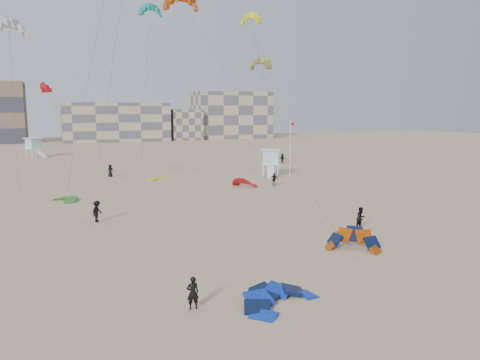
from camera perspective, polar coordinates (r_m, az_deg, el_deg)
name	(u,v)px	position (r m, az deg, el deg)	size (l,w,h in m)	color
ground	(223,286)	(26.36, -2.06, -12.76)	(320.00, 320.00, 0.00)	tan
kite_ground_blue	(279,303)	(24.27, 4.81, -14.72)	(4.29, 4.39, 1.13)	blue
kite_ground_orange	(353,250)	(33.60, 13.57, -8.28)	(3.69, 2.88, 2.38)	#F25701
kite_ground_green	(65,201)	(53.31, -20.57, -2.41)	(3.18, 3.33, 0.70)	#24831E
kite_ground_red_far	(245,187)	(59.34, 0.55, -0.81)	(3.43, 3.06, 1.90)	red
kite_ground_yellow	(157,180)	(66.26, -10.03, 0.04)	(2.78, 2.92, 0.39)	#E3F50C
kitesurfer_main	(193,293)	(23.33, -5.78, -13.52)	(0.60, 0.39, 1.64)	black
kitesurfer_b	(361,218)	(39.26, 14.53, -4.53)	(0.88, 0.69, 1.81)	black
kitesurfer_c	(97,211)	(42.24, -17.03, -3.68)	(1.21, 0.70, 1.87)	black
kitesurfer_d	(274,179)	(59.96, 4.17, 0.08)	(0.98, 0.41, 1.67)	black
kitesurfer_e	(110,171)	(70.67, -15.53, 1.12)	(0.88, 0.57, 1.81)	black
kitesurfer_f	(282,158)	(86.05, 5.17, 2.63)	(1.63, 0.52, 1.76)	black
kite_fly_orange	(181,3)	(57.73, -7.23, 20.61)	(5.98, 29.69, 22.06)	#F25701
kite_fly_grey	(9,30)	(54.35, -26.29, 16.12)	(5.46, 5.51, 18.20)	white
kite_fly_olive	(260,65)	(70.25, 2.51, 13.87)	(4.84, 12.05, 16.56)	olive
kite_fly_yellow	(251,20)	(84.71, 1.31, 18.95)	(9.49, 5.19, 25.29)	#E3F50C
kite_fly_teal_b	(151,11)	(85.39, -10.84, 19.55)	(4.66, 4.25, 26.60)	#009D8F
kite_fly_red	(46,88)	(83.20, -22.62, 10.27)	(7.78, 3.81, 13.51)	red
lifeguard_tower_near	(270,163)	(68.87, 3.73, 2.10)	(3.66, 5.86, 3.93)	white
lifeguard_tower_far	(34,148)	(105.27, -23.85, 3.62)	(3.97, 6.08, 4.04)	white
flagpole	(290,148)	(67.48, 6.13, 3.92)	(0.66, 0.10, 8.16)	white
condo_mid	(116,122)	(154.29, -14.94, 6.84)	(32.00, 16.00, 12.00)	tan
condo_east	(231,115)	(165.73, -1.06, 7.91)	(26.00, 14.00, 16.00)	tan
condo_fill_right	(185,125)	(156.49, -6.76, 6.72)	(10.00, 10.00, 10.00)	tan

